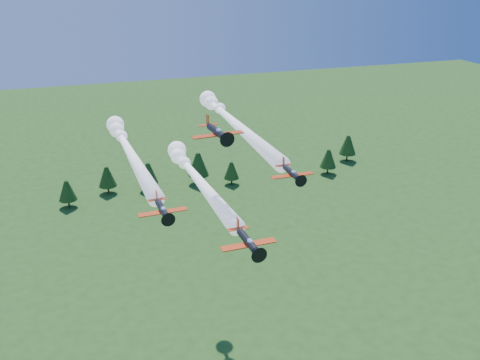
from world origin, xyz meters
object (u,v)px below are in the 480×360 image
object	(u,v)px
plane_slot	(217,132)
plane_right	(231,119)
plane_lead	(195,176)
plane_left	(128,148)

from	to	relation	value
plane_slot	plane_right	bearing A→B (deg)	62.43
plane_lead	plane_right	distance (m)	16.24
plane_lead	plane_slot	world-z (taller)	plane_slot
plane_lead	plane_right	xyz separation A→B (m)	(10.13, 10.93, 6.45)
plane_lead	plane_left	distance (m)	14.46
plane_right	plane_slot	bearing A→B (deg)	-112.39
plane_slot	plane_left	bearing A→B (deg)	115.64
plane_slot	plane_lead	bearing A→B (deg)	92.39
plane_left	plane_slot	size ratio (longest dim) A/B	5.61
plane_left	plane_slot	distance (m)	24.01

